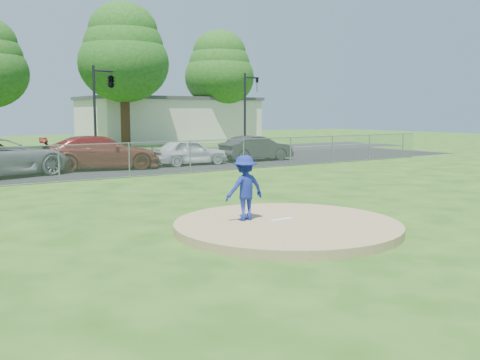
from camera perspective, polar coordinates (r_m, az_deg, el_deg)
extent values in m
plane|color=#204A10|center=(21.44, -12.10, -0.45)|extent=(120.00, 120.00, 0.00)
cylinder|color=#967E52|center=(12.84, 5.04, -4.91)|extent=(5.40, 5.40, 0.20)
cube|color=white|center=(12.96, 4.48, -4.24)|extent=(0.60, 0.15, 0.04)
cube|color=gray|center=(23.21, -14.01, 1.93)|extent=(40.00, 0.06, 1.50)
cube|color=black|center=(27.53, -17.21, 1.06)|extent=(50.00, 8.00, 0.01)
cube|color=#232326|center=(34.75, -20.84, 2.11)|extent=(60.00, 7.00, 0.01)
cube|color=beige|center=(53.39, -7.56, 6.26)|extent=(16.00, 9.00, 4.00)
cube|color=#3F3F42|center=(53.41, -7.60, 8.57)|extent=(16.40, 9.40, 0.30)
cylinder|color=#351E13|center=(45.03, -12.13, 6.36)|extent=(0.76, 0.76, 4.55)
ellipsoid|color=#194C14|center=(45.20, -12.28, 12.02)|extent=(7.28, 7.28, 6.19)
ellipsoid|color=#194C14|center=(45.33, -12.33, 13.62)|extent=(6.41, 6.41, 5.45)
ellipsoid|color=#194C14|center=(45.49, -12.37, 15.22)|extent=(5.53, 5.53, 4.70)
cylinder|color=#3C2816|center=(52.74, -2.17, 6.42)|extent=(0.74, 0.74, 4.20)
ellipsoid|color=#1A4C14|center=(52.84, -2.20, 10.89)|extent=(6.72, 6.72, 5.71)
ellipsoid|color=#1A4C14|center=(52.93, -2.20, 12.16)|extent=(5.91, 5.91, 5.03)
ellipsoid|color=#1A4C14|center=(53.05, -2.21, 13.42)|extent=(5.11, 5.11, 4.34)
cylinder|color=black|center=(33.55, -15.23, 6.95)|extent=(0.16, 0.16, 5.60)
cylinder|color=black|center=(33.85, -14.40, 11.21)|extent=(1.20, 0.12, 0.12)
imported|color=black|center=(33.98, -13.60, 10.37)|extent=(0.53, 2.48, 1.00)
cylinder|color=black|center=(38.57, 0.52, 7.19)|extent=(0.16, 0.16, 5.60)
cylinder|color=black|center=(39.00, 1.27, 10.87)|extent=(1.20, 0.12, 0.12)
imported|color=black|center=(39.25, 1.84, 10.11)|extent=(0.16, 0.20, 1.00)
imported|color=navy|center=(12.88, 0.51, -0.84)|extent=(1.03, 0.60, 1.57)
imported|color=maroon|center=(27.25, -14.61, 2.85)|extent=(6.09, 3.56, 1.66)
imported|color=silver|center=(28.80, -5.43, 3.01)|extent=(4.16, 1.78, 1.40)
imported|color=#29292C|center=(31.27, 1.76, 3.41)|extent=(4.43, 1.65, 1.45)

